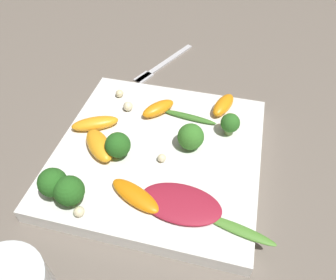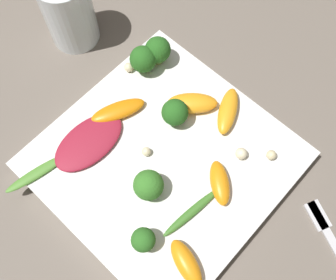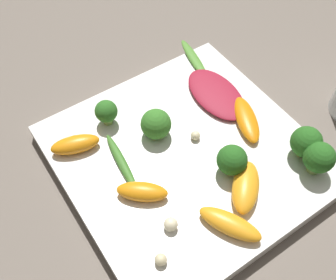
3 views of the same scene
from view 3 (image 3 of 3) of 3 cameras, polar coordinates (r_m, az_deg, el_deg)
ground_plane at (r=0.52m, az=2.58°, el=-3.26°), size 2.40×2.40×0.00m
plate at (r=0.51m, az=2.63°, el=-2.53°), size 0.30×0.30×0.02m
radicchio_leaf_0 at (r=0.56m, az=6.99°, el=6.67°), size 0.07×0.11×0.01m
orange_segment_0 at (r=0.53m, az=11.31°, el=2.97°), size 0.06×0.08×0.01m
orange_segment_1 at (r=0.51m, az=-13.32°, el=-0.63°), size 0.07×0.04×0.02m
orange_segment_2 at (r=0.46m, az=-3.77°, el=-7.49°), size 0.06×0.06×0.02m
orange_segment_3 at (r=0.45m, az=8.97°, el=-11.95°), size 0.06×0.08×0.02m
orange_segment_4 at (r=0.47m, az=11.20°, el=-6.69°), size 0.07×0.07×0.02m
broccoli_floret_0 at (r=0.50m, az=-1.76°, el=2.30°), size 0.04×0.04×0.04m
broccoli_floret_1 at (r=0.51m, az=19.42°, el=-0.30°), size 0.04×0.04×0.05m
broccoli_floret_2 at (r=0.52m, az=-8.95°, el=4.06°), size 0.03×0.03×0.04m
broccoli_floret_3 at (r=0.47m, az=9.26°, el=-2.91°), size 0.04×0.04×0.04m
broccoli_floret_4 at (r=0.50m, az=21.06°, el=-2.46°), size 0.04×0.04×0.05m
arugula_sprig_0 at (r=0.49m, az=-6.76°, el=-3.22°), size 0.02×0.10×0.01m
arugula_sprig_1 at (r=0.61m, az=3.79°, el=11.69°), size 0.03×0.09×0.01m
macadamia_nut_0 at (r=0.43m, az=-1.06°, el=-16.97°), size 0.01×0.01×0.01m
macadamia_nut_1 at (r=0.44m, az=0.40°, el=-12.12°), size 0.02×0.02×0.02m
macadamia_nut_2 at (r=0.53m, az=18.78°, el=0.49°), size 0.01×0.01×0.01m
macadamia_nut_3 at (r=0.51m, az=4.01°, el=0.66°), size 0.01×0.01×0.01m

